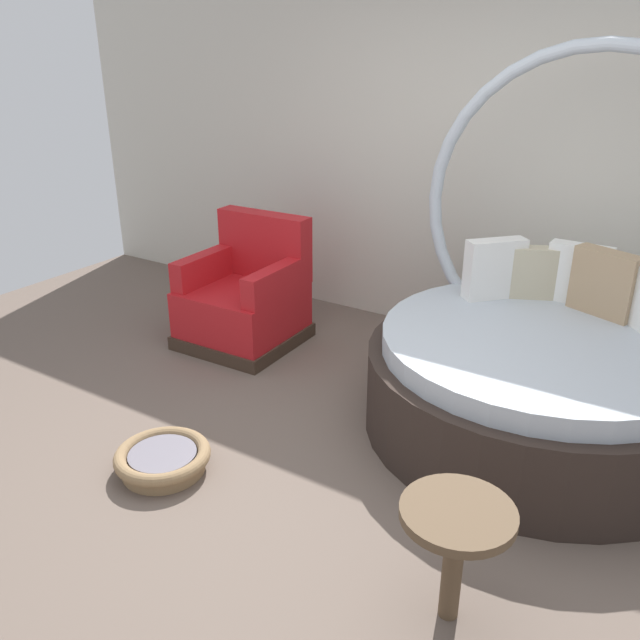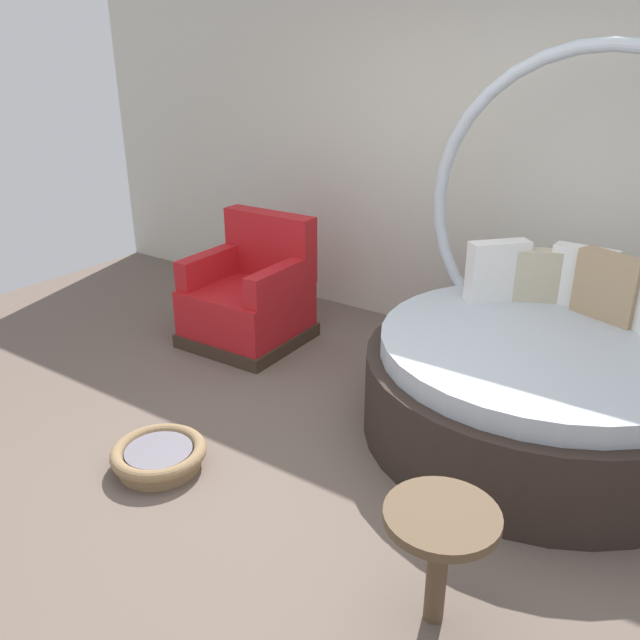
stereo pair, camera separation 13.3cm
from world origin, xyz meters
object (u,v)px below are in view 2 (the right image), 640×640
Objects in this scene: pet_basket at (159,455)px; red_armchair at (251,299)px; round_daybed at (545,365)px; side_table at (440,532)px.

red_armchair is at bearing 113.04° from pet_basket.
round_daybed reaches higher than pet_basket.
red_armchair is 1.71m from pet_basket.
pet_basket is 0.98× the size of side_table.
round_daybed is 4.21× the size of pet_basket.
red_armchair reaches higher than pet_basket.
pet_basket is 1.69m from side_table.
round_daybed reaches higher than red_armchair.
round_daybed is 4.13× the size of side_table.
round_daybed is 2.22m from pet_basket.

